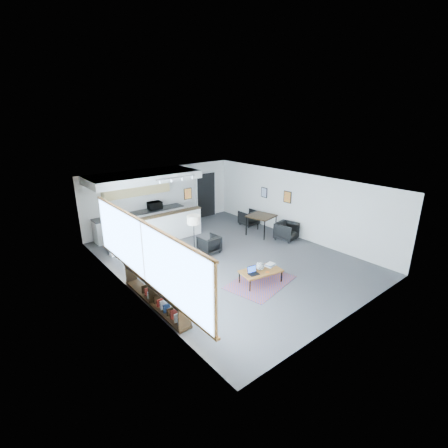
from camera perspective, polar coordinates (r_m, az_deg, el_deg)
room at (r=10.80m, az=0.66°, el=0.27°), size 7.02×9.02×2.62m
window at (r=8.30m, az=-13.97°, el=-5.04°), size 0.10×5.95×1.66m
console at (r=8.75m, az=-11.98°, el=-11.88°), size 0.35×3.00×0.80m
kitchenette at (r=13.19m, az=-13.81°, el=3.51°), size 4.20×1.96×2.60m
doorway at (r=15.59m, az=-3.24°, el=5.19°), size 1.10×0.12×2.15m
track_light at (r=11.91m, az=-8.38°, el=7.93°), size 1.60×0.07×0.15m
wall_art_lower at (r=13.38m, az=11.09°, el=4.68°), size 0.03×0.38×0.48m
wall_art_upper at (r=14.23m, az=7.08°, el=5.52°), size 0.03×0.34×0.44m
kilim_rug at (r=9.80m, az=6.40°, el=-10.15°), size 2.24×1.75×0.01m
coffee_table at (r=9.64m, az=6.48°, el=-8.27°), size 1.30×0.85×0.40m
laptop at (r=9.40m, az=5.08°, el=-8.33°), size 0.33×0.29×0.21m
ceramic_pot at (r=9.60m, az=6.37°, el=-7.36°), size 0.25×0.25×0.25m
book_stack at (r=9.90m, az=8.11°, el=-7.10°), size 0.33×0.28×0.09m
coaster at (r=9.54m, az=7.65°, el=-8.39°), size 0.13×0.13×0.01m
armchair_left at (r=10.86m, az=-9.22°, el=-4.91°), size 0.86×0.81×0.82m
armchair_right at (r=11.61m, az=-2.63°, el=-3.44°), size 0.70×0.66×0.69m
floor_lamp at (r=10.82m, az=-5.37°, el=0.49°), size 0.56×0.56×1.55m
dining_table at (r=13.26m, az=6.60°, el=1.21°), size 1.16×1.16×0.83m
dining_chair_near at (r=13.00m, az=10.94°, el=-1.35°), size 0.76×0.72×0.66m
dining_chair_far at (r=14.52m, az=4.38°, el=1.02°), size 0.62×0.58×0.63m
microwave at (r=13.92m, az=-12.09°, el=3.33°), size 0.58×0.35×0.38m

